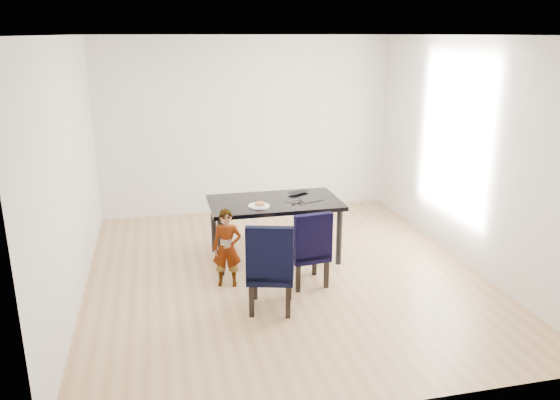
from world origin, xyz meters
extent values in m
cube|color=tan|center=(0.00, 0.00, -0.01)|extent=(4.50, 5.00, 0.01)
cube|color=white|center=(0.00, 0.00, 2.71)|extent=(4.50, 5.00, 0.01)
cube|color=silver|center=(0.00, 2.50, 1.35)|extent=(4.50, 0.01, 2.70)
cube|color=silver|center=(0.00, -2.50, 1.35)|extent=(4.50, 0.01, 2.70)
cube|color=white|center=(-2.25, 0.00, 1.35)|extent=(0.01, 5.00, 2.70)
cube|color=silver|center=(2.25, 0.00, 1.35)|extent=(0.01, 5.00, 2.70)
cube|color=black|center=(0.00, 0.50, 0.38)|extent=(1.60, 0.90, 0.75)
cube|color=black|center=(-0.32, -0.79, 0.48)|extent=(0.57, 0.59, 0.96)
cube|color=black|center=(0.19, -0.30, 0.44)|extent=(0.47, 0.48, 0.88)
imported|color=#D24B11|center=(-0.68, -0.15, 0.44)|extent=(0.37, 0.28, 0.89)
cylinder|color=silver|center=(-0.23, 0.31, 0.76)|extent=(0.34, 0.34, 0.01)
ellipsoid|color=#BC6A43|center=(-0.22, 0.30, 0.79)|extent=(0.14, 0.08, 0.05)
imported|color=black|center=(0.34, 0.78, 0.76)|extent=(0.36, 0.32, 0.02)
torus|color=black|center=(0.25, 0.32, 0.75)|extent=(0.20, 0.20, 0.01)
camera|label=1|loc=(-1.36, -5.75, 2.72)|focal=35.00mm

